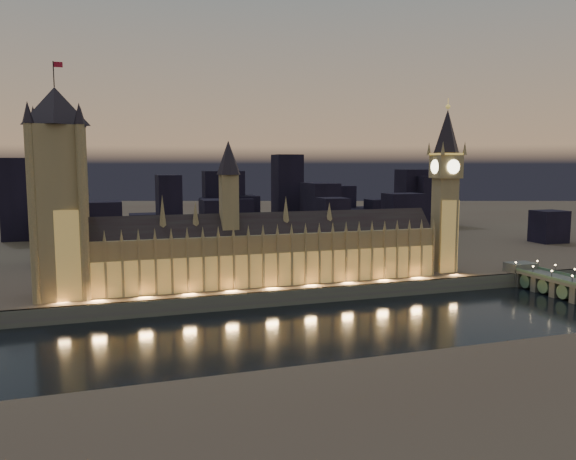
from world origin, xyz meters
name	(u,v)px	position (x,y,z in m)	size (l,w,h in m)	color
ground_plane	(315,327)	(0.00, 0.00, 0.00)	(2000.00, 2000.00, 0.00)	black
north_bank	(175,217)	(0.00, 520.00, 4.00)	(2000.00, 960.00, 8.00)	#4D362B
embankment_wall	(287,298)	(0.00, 41.00, 4.00)	(2000.00, 2.50, 8.00)	#534B55
palace_of_westminster	(264,250)	(-6.86, 61.75, 26.37)	(202.00, 21.39, 78.00)	#877B54
victoria_tower	(59,183)	(-110.00, 61.92, 64.48)	(31.68, 31.68, 114.13)	#877B54
elizabeth_tower	(446,176)	(108.00, 61.92, 66.26)	(18.00, 18.00, 104.66)	#877B54
city_backdrop	(255,213)	(37.03, 247.19, 30.02)	(491.29, 215.63, 74.87)	black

